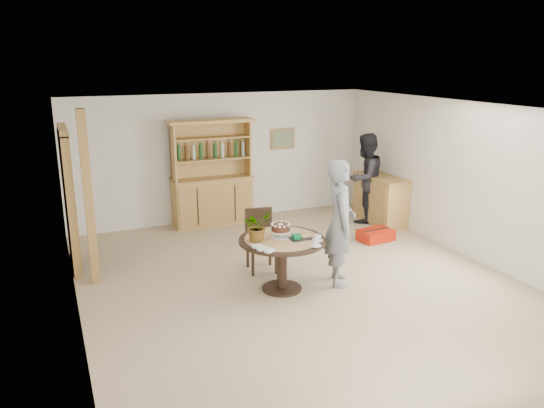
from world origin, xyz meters
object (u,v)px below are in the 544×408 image
at_px(hutch, 212,190).
at_px(teen_boy, 340,223).
at_px(dining_chair, 260,236).
at_px(adult_person, 365,178).
at_px(sideboard, 380,199).
at_px(red_suitcase, 376,235).
at_px(dining_table, 282,249).

bearing_deg(hutch, teen_boy, -76.39).
xyz_separation_m(dining_chair, adult_person, (2.81, 1.47, 0.34)).
height_order(sideboard, adult_person, adult_person).
relative_size(sideboard, teen_boy, 0.70).
bearing_deg(teen_boy, adult_person, -16.22).
bearing_deg(dining_chair, red_suitcase, 17.68).
relative_size(hutch, red_suitcase, 3.17).
bearing_deg(teen_boy, dining_table, 106.44).
height_order(adult_person, red_suitcase, adult_person).
xyz_separation_m(dining_chair, teen_boy, (0.84, -0.93, 0.37)).
distance_m(hutch, teen_boy, 3.53).
height_order(teen_boy, red_suitcase, teen_boy).
distance_m(dining_table, red_suitcase, 2.73).
xyz_separation_m(dining_table, red_suitcase, (2.39, 1.22, -0.50)).
distance_m(dining_chair, teen_boy, 1.30).
distance_m(hutch, adult_person, 2.99).
relative_size(hutch, adult_person, 1.16).
distance_m(teen_boy, red_suitcase, 2.18).
distance_m(sideboard, dining_table, 3.71).
xyz_separation_m(hutch, red_suitcase, (2.37, -2.11, -0.59)).
relative_size(hutch, dining_table, 1.70).
relative_size(hutch, teen_boy, 1.13).
height_order(hutch, teen_boy, hutch).
bearing_deg(red_suitcase, sideboard, 45.24).
distance_m(dining_table, teen_boy, 0.91).
xyz_separation_m(dining_table, dining_chair, (0.01, 0.83, -0.07)).
bearing_deg(sideboard, dining_chair, -157.58).
xyz_separation_m(sideboard, dining_chair, (-3.05, -1.26, 0.06)).
height_order(hutch, sideboard, hutch).
bearing_deg(hutch, dining_chair, -90.19).
height_order(hutch, dining_chair, hutch).
distance_m(dining_chair, adult_person, 3.19).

